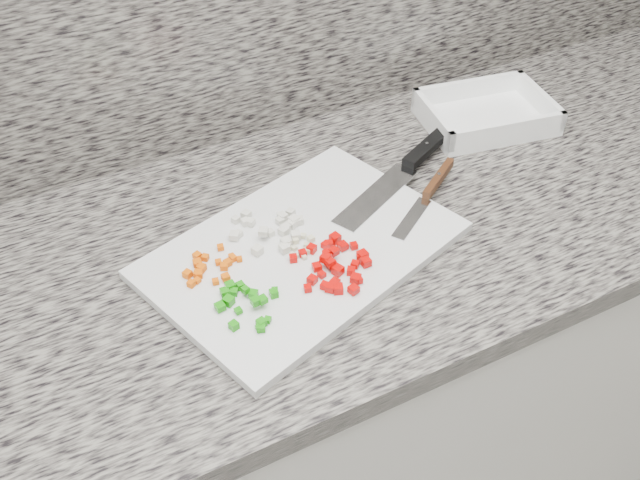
{
  "coord_description": "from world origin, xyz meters",
  "views": [
    {
      "loc": [
        -0.33,
        0.69,
        1.64
      ],
      "look_at": [
        0.03,
        1.38,
        0.93
      ],
      "focal_mm": 40.0,
      "sensor_mm": 36.0,
      "label": 1
    }
  ],
  "objects": [
    {
      "name": "carrot_pile",
      "position": [
        -0.13,
        1.41,
        0.92
      ],
      "size": [
        0.09,
        0.07,
        0.01
      ],
      "color": "#DD5504",
      "rests_on": "cutting_board"
    },
    {
      "name": "cabinet",
      "position": [
        0.0,
        1.44,
        0.43
      ],
      "size": [
        3.92,
        0.62,
        0.86
      ],
      "primitive_type": "cube",
      "color": "silver",
      "rests_on": "ground"
    },
    {
      "name": "garlic_pile",
      "position": [
        0.01,
        1.4,
        0.92
      ],
      "size": [
        0.05,
        0.05,
        0.01
      ],
      "color": "beige",
      "rests_on": "cutting_board"
    },
    {
      "name": "green_pepper_pile",
      "position": [
        -0.11,
        1.33,
        0.92
      ],
      "size": [
        0.09,
        0.1,
        0.02
      ],
      "color": "#19870C",
      "rests_on": "cutting_board"
    },
    {
      "name": "paring_knife",
      "position": [
        0.26,
        1.42,
        0.92
      ],
      "size": [
        0.19,
        0.13,
        0.02
      ],
      "rotation": [
        0.0,
        0.0,
        0.58
      ],
      "color": "silver",
      "rests_on": "cutting_board"
    },
    {
      "name": "chef_knife",
      "position": [
        0.27,
        1.49,
        0.92
      ],
      "size": [
        0.3,
        0.17,
        0.02
      ],
      "rotation": [
        0.0,
        0.0,
        0.45
      ],
      "color": "silver",
      "rests_on": "cutting_board"
    },
    {
      "name": "countertop",
      "position": [
        0.0,
        1.44,
        0.88
      ],
      "size": [
        3.96,
        0.64,
        0.04
      ],
      "primitive_type": "cube",
      "color": "slate",
      "rests_on": "cabinet"
    },
    {
      "name": "tray",
      "position": [
        0.48,
        1.56,
        0.92
      ],
      "size": [
        0.26,
        0.2,
        0.05
      ],
      "rotation": [
        0.0,
        0.0,
        -0.17
      ],
      "color": "white",
      "rests_on": "countertop"
    },
    {
      "name": "onion_pile",
      "position": [
        -0.01,
        1.44,
        0.92
      ],
      "size": [
        0.12,
        0.11,
        0.02
      ],
      "color": "beige",
      "rests_on": "cutting_board"
    },
    {
      "name": "red_pepper_pile",
      "position": [
        0.03,
        1.33,
        0.92
      ],
      "size": [
        0.12,
        0.12,
        0.02
      ],
      "color": "#C10502",
      "rests_on": "cutting_board"
    },
    {
      "name": "cutting_board",
      "position": [
        0.01,
        1.4,
        0.91
      ],
      "size": [
        0.52,
        0.42,
        0.01
      ],
      "primitive_type": "cube",
      "rotation": [
        0.0,
        0.0,
        0.31
      ],
      "color": "silver",
      "rests_on": "countertop"
    }
  ]
}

